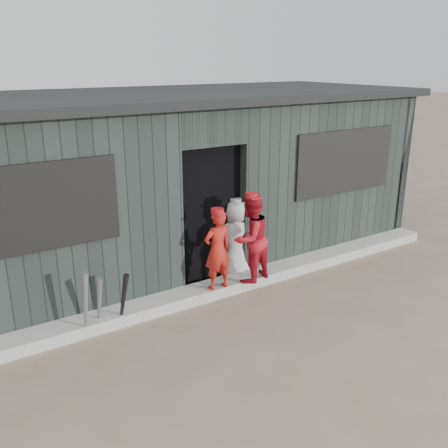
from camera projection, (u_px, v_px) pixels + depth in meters
ground at (312, 352)px, 5.53m from camera, size 80.00×80.00×0.00m
curb at (223, 286)px, 6.96m from camera, size 8.00×0.36×0.15m
bat_left at (86, 305)px, 5.66m from camera, size 0.10×0.20×0.87m
bat_mid at (99, 304)px, 5.86m from camera, size 0.07×0.24×0.72m
bat_right at (123, 300)px, 5.96m from camera, size 0.16×0.23×0.71m
player_red_left at (217, 250)px, 6.58m from camera, size 0.40×0.26×1.09m
player_red_right at (251, 238)px, 6.79m from camera, size 0.70×0.60×1.24m
player_grey_back at (235, 239)px, 7.25m from camera, size 0.59×0.40×1.19m
dugout at (166, 178)px, 7.91m from camera, size 8.30×3.30×2.62m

